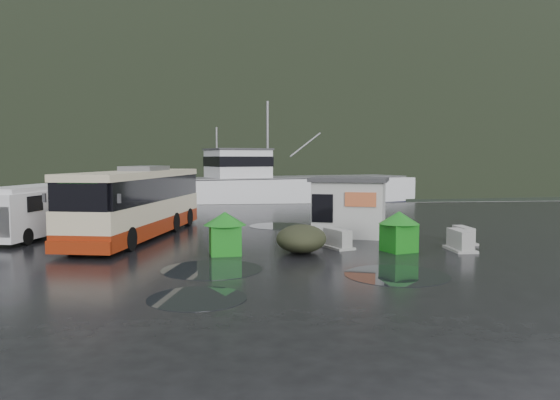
{
  "coord_description": "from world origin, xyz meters",
  "views": [
    {
      "loc": [
        -0.07,
        -22.87,
        3.6
      ],
      "look_at": [
        2.86,
        1.87,
        1.7
      ],
      "focal_mm": 35.0,
      "sensor_mm": 36.0,
      "label": 1
    }
  ],
  "objects": [
    {
      "name": "puddles",
      "position": [
        2.2,
        -3.44,
        0.01
      ],
      "size": [
        8.96,
        17.6,
        0.01
      ],
      "color": "black",
      "rests_on": "ground"
    },
    {
      "name": "fishing_trawler",
      "position": [
        7.48,
        27.99,
        0.0
      ],
      "size": [
        25.94,
        13.54,
        10.2
      ],
      "primitive_type": null,
      "rotation": [
        0.0,
        0.0,
        0.33
      ],
      "color": "silver",
      "rests_on": "ground"
    },
    {
      "name": "jersey_barrier_a",
      "position": [
        9.42,
        -2.7,
        0.0
      ],
      "size": [
        0.86,
        1.65,
        0.81
      ],
      "primitive_type": null,
      "rotation": [
        0.0,
        0.0,
        -0.03
      ],
      "color": "#999993",
      "rests_on": "ground"
    },
    {
      "name": "jersey_barrier_b",
      "position": [
        4.78,
        -1.55,
        0.0
      ],
      "size": [
        1.24,
        1.71,
        0.77
      ],
      "primitive_type": null,
      "rotation": [
        0.0,
        0.0,
        0.35
      ],
      "color": "#999993",
      "rests_on": "ground"
    },
    {
      "name": "jersey_barrier_c",
      "position": [
        10.36,
        -1.03,
        0.0
      ],
      "size": [
        0.75,
        1.45,
        0.72
      ],
      "primitive_type": null,
      "rotation": [
        0.0,
        0.0,
        -0.02
      ],
      "color": "#999993",
      "rests_on": "ground"
    },
    {
      "name": "ground",
      "position": [
        0.0,
        0.0,
        0.0
      ],
      "size": [
        160.0,
        160.0,
        0.0
      ],
      "primitive_type": "plane",
      "color": "black",
      "rests_on": "ground"
    },
    {
      "name": "dome_tent",
      "position": [
        3.19,
        -2.35,
        0.0
      ],
      "size": [
        2.51,
        3.08,
        1.06
      ],
      "primitive_type": null,
      "rotation": [
        0.0,
        0.0,
        -0.24
      ],
      "color": "#282B1A",
      "rests_on": "ground"
    },
    {
      "name": "waste_bin_left",
      "position": [
        0.26,
        -2.5,
        0.0
      ],
      "size": [
        1.25,
        1.25,
        1.61
      ],
      "primitive_type": null,
      "rotation": [
        0.0,
        0.0,
        0.09
      ],
      "color": "#157917",
      "rests_on": "ground"
    },
    {
      "name": "headland",
      "position": [
        10.0,
        250.0,
        0.0
      ],
      "size": [
        780.0,
        540.0,
        570.0
      ],
      "primitive_type": "ellipsoid",
      "color": "black",
      "rests_on": "ground"
    },
    {
      "name": "coach_bus",
      "position": [
        -3.61,
        2.6,
        0.0
      ],
      "size": [
        5.52,
        11.92,
        3.27
      ],
      "primitive_type": null,
      "rotation": [
        0.0,
        0.0,
        -0.23
      ],
      "color": "beige",
      "rests_on": "ground"
    },
    {
      "name": "white_van",
      "position": [
        -8.31,
        2.54,
        0.0
      ],
      "size": [
        3.38,
        6.07,
        2.4
      ],
      "primitive_type": null,
      "rotation": [
        0.0,
        0.0,
        -0.26
      ],
      "color": "silver",
      "rests_on": "ground"
    },
    {
      "name": "quay_edge",
      "position": [
        0.0,
        20.0,
        0.0
      ],
      "size": [
        160.0,
        0.6,
        1.5
      ],
      "primitive_type": "cube",
      "color": "#999993",
      "rests_on": "ground"
    },
    {
      "name": "ticket_kiosk",
      "position": [
        6.09,
        1.79,
        0.0
      ],
      "size": [
        4.21,
        3.71,
        2.73
      ],
      "primitive_type": null,
      "rotation": [
        0.0,
        0.0,
        -0.36
      ],
      "color": "#BBBBB6",
      "rests_on": "ground"
    },
    {
      "name": "harbor_water",
      "position": [
        0.0,
        110.0,
        0.0
      ],
      "size": [
        300.0,
        180.0,
        0.02
      ],
      "primitive_type": "cube",
      "color": "black",
      "rests_on": "ground"
    },
    {
      "name": "waste_bin_right",
      "position": [
        6.96,
        -2.64,
        0.0
      ],
      "size": [
        1.41,
        1.41,
        1.57
      ],
      "primitive_type": null,
      "rotation": [
        0.0,
        0.0,
        0.31
      ],
      "color": "#157917",
      "rests_on": "ground"
    }
  ]
}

